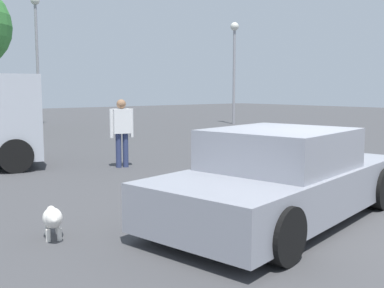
# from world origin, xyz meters

# --- Properties ---
(ground_plane) EXTENTS (80.00, 80.00, 0.00)m
(ground_plane) POSITION_xyz_m (0.00, 0.00, 0.00)
(ground_plane) COLOR #424244
(sedan_foreground) EXTENTS (4.64, 2.52, 1.30)m
(sedan_foreground) POSITION_xyz_m (-0.29, 0.29, 0.60)
(sedan_foreground) COLOR gray
(sedan_foreground) RESTS_ON ground_plane
(dog) EXTENTS (0.37, 0.66, 0.42)m
(dog) POSITION_xyz_m (-3.11, 1.57, 0.26)
(dog) COLOR white
(dog) RESTS_ON ground_plane
(pedestrian) EXTENTS (0.55, 0.35, 1.61)m
(pedestrian) POSITION_xyz_m (0.30, 5.55, 0.96)
(pedestrian) COLOR navy
(pedestrian) RESTS_ON ground_plane
(light_post_near) EXTENTS (0.44, 0.44, 6.50)m
(light_post_near) POSITION_xyz_m (3.71, 19.29, 4.40)
(light_post_near) COLOR gray
(light_post_near) RESTS_ON ground_plane
(light_post_mid) EXTENTS (0.44, 0.44, 5.37)m
(light_post_mid) POSITION_xyz_m (12.17, 13.64, 3.74)
(light_post_mid) COLOR gray
(light_post_mid) RESTS_ON ground_plane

